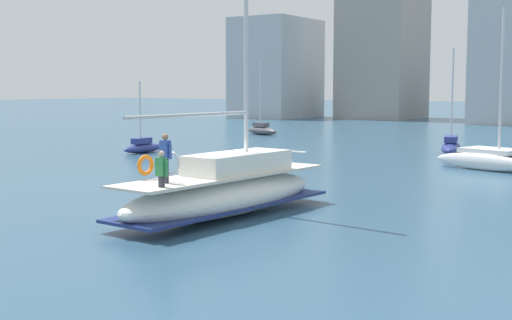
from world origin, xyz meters
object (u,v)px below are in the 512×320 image
moored_sloop_far (492,157)px  moored_ketch_distant (262,129)px  moored_cutter_right (451,146)px  main_sailboat (226,190)px  moored_catamaran (143,146)px

moored_sloop_far → moored_ketch_distant: (-25.69, 16.42, -0.14)m
moored_sloop_far → moored_cutter_right: bearing=122.4°
moored_cutter_right → moored_ketch_distant: bearing=156.3°
moored_ketch_distant → main_sailboat: bearing=-59.1°
main_sailboat → moored_ketch_distant: size_ratio=1.86×
moored_ketch_distant → moored_sloop_far: bearing=-32.6°
moored_catamaran → moored_ketch_distant: (-3.04, 19.94, 0.08)m
moored_sloop_far → moored_catamaran: (-22.65, -3.52, -0.22)m
moored_catamaran → moored_ketch_distant: 20.17m
moored_sloop_far → moored_cutter_right: 8.43m
moored_sloop_far → moored_catamaran: moored_sloop_far is taller
main_sailboat → moored_sloop_far: 19.92m
main_sailboat → moored_catamaran: main_sailboat is taller
moored_sloop_far → moored_cutter_right: moored_sloop_far is taller
main_sailboat → moored_ketch_distant: 41.86m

